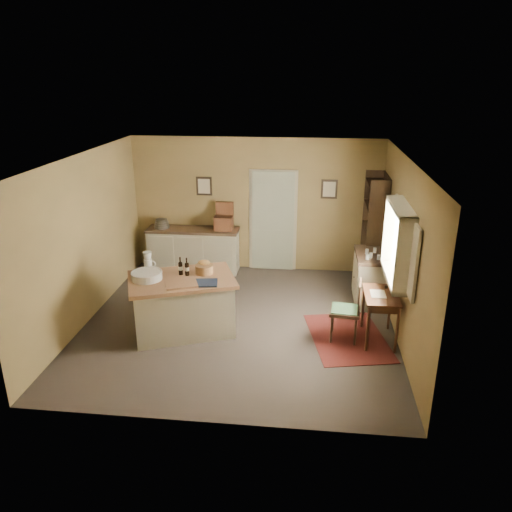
{
  "coord_description": "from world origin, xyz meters",
  "views": [
    {
      "loc": [
        1.08,
        -7.24,
        3.89
      ],
      "look_at": [
        0.27,
        0.1,
        1.15
      ],
      "focal_mm": 35.0,
      "sensor_mm": 36.0,
      "label": 1
    }
  ],
  "objects_px": {
    "sideboard": "(194,248)",
    "work_island": "(182,303)",
    "desk_chair": "(345,311)",
    "shelving_unit": "(376,230)",
    "writing_desk": "(381,300)",
    "right_cabinet": "(370,277)"
  },
  "relations": [
    {
      "from": "sideboard",
      "to": "work_island",
      "type": "bearing_deg",
      "value": -81.07
    },
    {
      "from": "desk_chair",
      "to": "shelving_unit",
      "type": "height_order",
      "value": "shelving_unit"
    },
    {
      "from": "desk_chair",
      "to": "shelving_unit",
      "type": "bearing_deg",
      "value": 79.36
    },
    {
      "from": "writing_desk",
      "to": "desk_chair",
      "type": "xyz_separation_m",
      "value": [
        -0.52,
        -0.03,
        -0.19
      ]
    },
    {
      "from": "writing_desk",
      "to": "shelving_unit",
      "type": "xyz_separation_m",
      "value": [
        0.16,
        2.29,
        0.39
      ]
    },
    {
      "from": "work_island",
      "to": "right_cabinet",
      "type": "relative_size",
      "value": 1.88
    },
    {
      "from": "sideboard",
      "to": "desk_chair",
      "type": "distance_m",
      "value": 3.86
    },
    {
      "from": "desk_chair",
      "to": "right_cabinet",
      "type": "relative_size",
      "value": 0.96
    },
    {
      "from": "sideboard",
      "to": "shelving_unit",
      "type": "bearing_deg",
      "value": -3.21
    },
    {
      "from": "desk_chair",
      "to": "sideboard",
      "type": "bearing_deg",
      "value": 144.87
    },
    {
      "from": "sideboard",
      "to": "writing_desk",
      "type": "relative_size",
      "value": 2.29
    },
    {
      "from": "work_island",
      "to": "right_cabinet",
      "type": "distance_m",
      "value": 3.37
    },
    {
      "from": "writing_desk",
      "to": "sideboard",
      "type": "bearing_deg",
      "value": 144.13
    },
    {
      "from": "shelving_unit",
      "to": "writing_desk",
      "type": "bearing_deg",
      "value": -93.87
    },
    {
      "from": "writing_desk",
      "to": "shelving_unit",
      "type": "bearing_deg",
      "value": 86.13
    },
    {
      "from": "desk_chair",
      "to": "writing_desk",
      "type": "bearing_deg",
      "value": 9.0
    },
    {
      "from": "writing_desk",
      "to": "desk_chair",
      "type": "bearing_deg",
      "value": -176.68
    },
    {
      "from": "writing_desk",
      "to": "desk_chair",
      "type": "relative_size",
      "value": 0.86
    },
    {
      "from": "writing_desk",
      "to": "right_cabinet",
      "type": "height_order",
      "value": "right_cabinet"
    },
    {
      "from": "work_island",
      "to": "right_cabinet",
      "type": "bearing_deg",
      "value": 4.37
    },
    {
      "from": "sideboard",
      "to": "right_cabinet",
      "type": "distance_m",
      "value": 3.62
    },
    {
      "from": "writing_desk",
      "to": "right_cabinet",
      "type": "relative_size",
      "value": 0.82
    }
  ]
}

